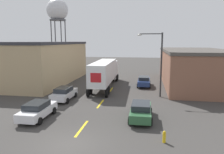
# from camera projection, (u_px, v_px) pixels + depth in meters

# --- Properties ---
(ground_plane) EXTENTS (160.00, 160.00, 0.00)m
(ground_plane) POSITION_uv_depth(u_px,v_px,m) (69.00, 145.00, 14.47)
(ground_plane) COLOR #3D3A38
(road_centerline) EXTENTS (0.20, 17.23, 0.01)m
(road_centerline) POSITION_uv_depth(u_px,v_px,m) (100.00, 104.00, 23.98)
(road_centerline) COLOR yellow
(road_centerline) RESTS_ON ground_plane
(warehouse_left) EXTENTS (9.46, 19.30, 6.70)m
(warehouse_left) POSITION_uv_depth(u_px,v_px,m) (43.00, 62.00, 36.36)
(warehouse_left) COLOR tan
(warehouse_left) RESTS_ON ground_plane
(warehouse_right) EXTENTS (9.45, 20.89, 5.55)m
(warehouse_right) POSITION_uv_depth(u_px,v_px,m) (194.00, 67.00, 34.43)
(warehouse_right) COLOR brown
(warehouse_right) RESTS_ON ground_plane
(semi_truck) EXTENTS (2.97, 13.96, 3.95)m
(semi_truck) POSITION_uv_depth(u_px,v_px,m) (105.00, 71.00, 32.41)
(semi_truck) COLOR silver
(semi_truck) RESTS_ON ground_plane
(parked_car_left_far) EXTENTS (1.99, 4.50, 1.52)m
(parked_car_left_far) POSITION_uv_depth(u_px,v_px,m) (64.00, 93.00, 25.42)
(parked_car_left_far) COLOR silver
(parked_car_left_far) RESTS_ON ground_plane
(parked_car_right_far) EXTENTS (1.99, 4.50, 1.52)m
(parked_car_right_far) POSITION_uv_depth(u_px,v_px,m) (144.00, 81.00, 33.21)
(parked_car_right_far) COLOR navy
(parked_car_right_far) RESTS_ON ground_plane
(parked_car_left_near) EXTENTS (1.99, 4.50, 1.52)m
(parked_car_left_near) POSITION_uv_depth(u_px,v_px,m) (38.00, 110.00, 19.31)
(parked_car_left_near) COLOR silver
(parked_car_left_near) RESTS_ON ground_plane
(parked_car_right_near) EXTENTS (1.99, 4.50, 1.52)m
(parked_car_right_near) POSITION_uv_depth(u_px,v_px,m) (141.00, 111.00, 19.11)
(parked_car_right_near) COLOR #2D5B38
(parked_car_right_near) RESTS_ON ground_plane
(water_tower) EXTENTS (5.71, 5.71, 17.88)m
(water_tower) POSITION_uv_depth(u_px,v_px,m) (57.00, 11.00, 57.93)
(water_tower) COLOR #47474C
(water_tower) RESTS_ON ground_plane
(street_lamp) EXTENTS (3.06, 0.32, 7.82)m
(street_lamp) POSITION_uv_depth(u_px,v_px,m) (158.00, 60.00, 26.35)
(street_lamp) COLOR #2D2D30
(street_lamp) RESTS_ON ground_plane
(fire_hydrant) EXTENTS (0.22, 0.22, 0.83)m
(fire_hydrant) POSITION_uv_depth(u_px,v_px,m) (164.00, 137.00, 14.76)
(fire_hydrant) COLOR gold
(fire_hydrant) RESTS_ON ground_plane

